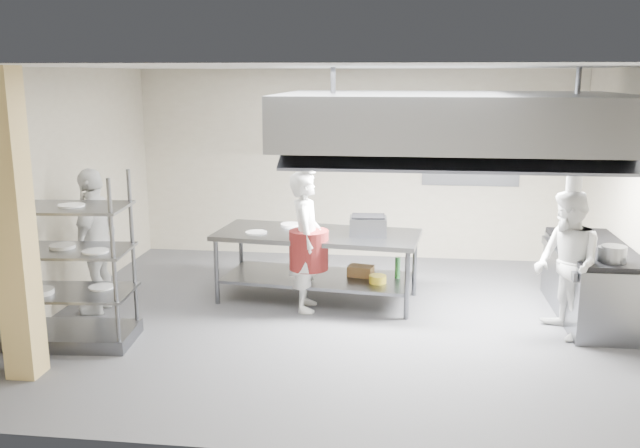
# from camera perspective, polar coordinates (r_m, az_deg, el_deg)

# --- Properties ---
(floor) EXTENTS (7.00, 7.00, 0.00)m
(floor) POSITION_cam_1_polar(r_m,az_deg,el_deg) (8.31, 1.42, -8.05)
(floor) COLOR #343437
(floor) RESTS_ON ground
(ceiling) EXTENTS (7.00, 7.00, 0.00)m
(ceiling) POSITION_cam_1_polar(r_m,az_deg,el_deg) (7.78, 1.55, 13.10)
(ceiling) COLOR silver
(ceiling) RESTS_ON wall_back
(wall_back) EXTENTS (7.00, 0.00, 7.00)m
(wall_back) POSITION_cam_1_polar(r_m,az_deg,el_deg) (10.87, 3.05, 5.00)
(wall_back) COLOR #A19780
(wall_back) RESTS_ON ground
(wall_left) EXTENTS (0.00, 6.00, 6.00)m
(wall_left) POSITION_cam_1_polar(r_m,az_deg,el_deg) (8.95, -21.43, 2.52)
(wall_left) COLOR #A19780
(wall_left) RESTS_ON ground
(column) EXTENTS (0.30, 0.30, 3.00)m
(column) POSITION_cam_1_polar(r_m,az_deg,el_deg) (7.04, -24.39, -0.27)
(column) COLOR tan
(column) RESTS_ON floor
(exhaust_hood) EXTENTS (4.00, 2.50, 0.60)m
(exhaust_hood) POSITION_cam_1_polar(r_m,az_deg,el_deg) (8.18, 11.01, 8.64)
(exhaust_hood) COLOR slate
(exhaust_hood) RESTS_ON ceiling
(hood_strip_a) EXTENTS (1.60, 0.12, 0.04)m
(hood_strip_a) POSITION_cam_1_polar(r_m,az_deg,el_deg) (8.20, 4.59, 6.59)
(hood_strip_a) COLOR white
(hood_strip_a) RESTS_ON exhaust_hood
(hood_strip_b) EXTENTS (1.60, 0.12, 0.04)m
(hood_strip_b) POSITION_cam_1_polar(r_m,az_deg,el_deg) (8.31, 17.15, 6.16)
(hood_strip_b) COLOR white
(hood_strip_b) RESTS_ON exhaust_hood
(wall_shelf) EXTENTS (1.50, 0.28, 0.04)m
(wall_shelf) POSITION_cam_1_polar(r_m,az_deg,el_deg) (10.73, 12.65, 4.62)
(wall_shelf) COLOR slate
(wall_shelf) RESTS_ON wall_back
(island) EXTENTS (2.72, 1.37, 0.91)m
(island) POSITION_cam_1_polar(r_m,az_deg,el_deg) (8.89, -0.22, -3.58)
(island) COLOR slate
(island) RESTS_ON floor
(island_worktop) EXTENTS (2.72, 1.37, 0.06)m
(island_worktop) POSITION_cam_1_polar(r_m,az_deg,el_deg) (8.78, -0.22, -0.91)
(island_worktop) COLOR slate
(island_worktop) RESTS_ON island
(island_undershelf) EXTENTS (2.50, 1.24, 0.04)m
(island_undershelf) POSITION_cam_1_polar(r_m,az_deg,el_deg) (8.93, -0.22, -4.53)
(island_undershelf) COLOR slate
(island_undershelf) RESTS_ON island
(pass_rack) EXTENTS (1.33, 0.85, 1.90)m
(pass_rack) POSITION_cam_1_polar(r_m,az_deg,el_deg) (7.83, -20.23, -2.86)
(pass_rack) COLOR gray
(pass_rack) RESTS_ON floor
(cooking_range) EXTENTS (0.80, 2.00, 0.84)m
(cooking_range) POSITION_cam_1_polar(r_m,az_deg,el_deg) (8.92, 21.94, -4.69)
(cooking_range) COLOR gray
(cooking_range) RESTS_ON floor
(range_top) EXTENTS (0.78, 1.96, 0.06)m
(range_top) POSITION_cam_1_polar(r_m,az_deg,el_deg) (8.81, 22.17, -1.89)
(range_top) COLOR black
(range_top) RESTS_ON cooking_range
(chef_head) EXTENTS (0.49, 0.68, 1.76)m
(chef_head) POSITION_cam_1_polar(r_m,az_deg,el_deg) (8.44, -1.17, -1.48)
(chef_head) COLOR white
(chef_head) RESTS_ON floor
(chef_line) EXTENTS (0.81, 0.94, 1.68)m
(chef_line) POSITION_cam_1_polar(r_m,az_deg,el_deg) (8.06, 20.08, -3.24)
(chef_line) COLOR white
(chef_line) RESTS_ON floor
(chef_plating) EXTENTS (0.49, 1.08, 1.81)m
(chef_plating) POSITION_cam_1_polar(r_m,az_deg,el_deg) (8.81, -18.38, -1.34)
(chef_plating) COLOR silver
(chef_plating) RESTS_ON floor
(griddle) EXTENTS (0.49, 0.39, 0.23)m
(griddle) POSITION_cam_1_polar(r_m,az_deg,el_deg) (8.65, 4.07, -0.17)
(griddle) COLOR slate
(griddle) RESTS_ON island_worktop
(wicker_basket) EXTENTS (0.36, 0.28, 0.14)m
(wicker_basket) POSITION_cam_1_polar(r_m,az_deg,el_deg) (8.93, 3.45, -3.97)
(wicker_basket) COLOR olive
(wicker_basket) RESTS_ON island_undershelf
(stockpot) EXTENTS (0.27, 0.27, 0.19)m
(stockpot) POSITION_cam_1_polar(r_m,az_deg,el_deg) (8.09, 23.49, -2.34)
(stockpot) COLOR slate
(stockpot) RESTS_ON range_top
(plate_stack) EXTENTS (0.28, 0.28, 0.05)m
(plate_stack) POSITION_cam_1_polar(r_m,az_deg,el_deg) (7.92, -20.05, -5.25)
(plate_stack) COLOR white
(plate_stack) RESTS_ON pass_rack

